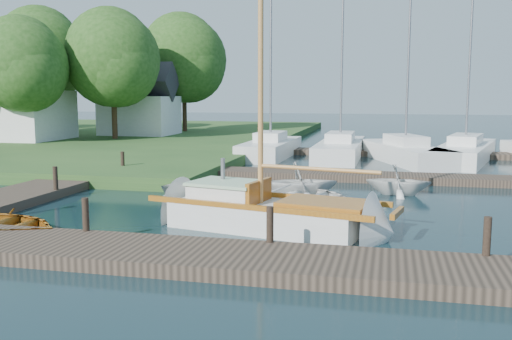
% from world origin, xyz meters
% --- Properties ---
extents(ground, '(160.00, 160.00, 0.00)m').
position_xyz_m(ground, '(0.00, 0.00, 0.00)').
color(ground, black).
rests_on(ground, ground).
extents(near_dock, '(18.00, 2.20, 0.30)m').
position_xyz_m(near_dock, '(0.00, -6.00, 0.15)').
color(near_dock, '#2D251D').
rests_on(near_dock, ground).
extents(left_dock, '(2.20, 18.00, 0.30)m').
position_xyz_m(left_dock, '(-8.00, 2.00, 0.15)').
color(left_dock, '#2D251D').
rests_on(left_dock, ground).
extents(far_dock, '(14.00, 1.60, 0.30)m').
position_xyz_m(far_dock, '(2.00, 6.50, 0.15)').
color(far_dock, '#2D251D').
rests_on(far_dock, ground).
extents(pontoon, '(30.00, 1.60, 0.30)m').
position_xyz_m(pontoon, '(10.00, 16.00, 0.15)').
color(pontoon, '#2D251D').
rests_on(pontoon, ground).
extents(mooring_post_1, '(0.16, 0.16, 0.80)m').
position_xyz_m(mooring_post_1, '(-3.00, -5.00, 0.70)').
color(mooring_post_1, black).
rests_on(mooring_post_1, near_dock).
extents(mooring_post_2, '(0.16, 0.16, 0.80)m').
position_xyz_m(mooring_post_2, '(1.50, -5.00, 0.70)').
color(mooring_post_2, black).
rests_on(mooring_post_2, near_dock).
extents(mooring_post_3, '(0.16, 0.16, 0.80)m').
position_xyz_m(mooring_post_3, '(6.00, -5.00, 0.70)').
color(mooring_post_3, black).
rests_on(mooring_post_3, near_dock).
extents(mooring_post_4, '(0.16, 0.16, 0.80)m').
position_xyz_m(mooring_post_4, '(-7.00, 0.00, 0.70)').
color(mooring_post_4, black).
rests_on(mooring_post_4, left_dock).
extents(mooring_post_5, '(0.16, 0.16, 0.80)m').
position_xyz_m(mooring_post_5, '(-7.00, 5.00, 0.70)').
color(mooring_post_5, black).
rests_on(mooring_post_5, left_dock).
extents(sailboat, '(7.40, 3.44, 9.83)m').
position_xyz_m(sailboat, '(1.08, -2.61, 0.34)').
color(sailboat, white).
rests_on(sailboat, ground).
extents(dinghy, '(3.93, 3.15, 0.73)m').
position_xyz_m(dinghy, '(-5.61, -4.70, 0.36)').
color(dinghy, brown).
rests_on(dinghy, ground).
extents(tender_a, '(3.76, 3.05, 0.69)m').
position_xyz_m(tender_a, '(-2.05, 1.48, 0.34)').
color(tender_a, white).
rests_on(tender_a, ground).
extents(tender_b, '(3.18, 2.97, 1.36)m').
position_xyz_m(tender_b, '(1.08, 1.85, 0.68)').
color(tender_b, white).
rests_on(tender_b, ground).
extents(tender_c, '(4.72, 4.24, 0.80)m').
position_xyz_m(tender_c, '(1.16, 1.04, 0.40)').
color(tender_c, white).
rests_on(tender_c, ground).
extents(tender_d, '(2.33, 2.04, 1.18)m').
position_xyz_m(tender_d, '(4.35, 3.46, 0.59)').
color(tender_d, white).
rests_on(tender_d, ground).
extents(marina_boat_0, '(2.34, 7.45, 11.21)m').
position_xyz_m(marina_boat_0, '(-2.49, 14.06, 0.58)').
color(marina_boat_0, white).
rests_on(marina_boat_0, ground).
extents(marina_boat_1, '(2.24, 8.61, 10.87)m').
position_xyz_m(marina_boat_1, '(1.35, 14.50, 0.57)').
color(marina_boat_1, white).
rests_on(marina_boat_1, ground).
extents(marina_boat_2, '(5.01, 8.27, 12.11)m').
position_xyz_m(marina_boat_2, '(4.80, 13.21, 0.58)').
color(marina_boat_2, white).
rests_on(marina_boat_2, ground).
extents(marina_boat_3, '(4.37, 9.24, 12.83)m').
position_xyz_m(marina_boat_3, '(7.86, 14.31, 0.58)').
color(marina_boat_3, white).
rests_on(marina_boat_3, ground).
extents(house_a, '(6.30, 5.00, 6.29)m').
position_xyz_m(house_a, '(-20.00, 16.00, 2.96)').
color(house_a, silver).
rests_on(house_a, shore).
extents(house_c, '(5.25, 4.00, 5.28)m').
position_xyz_m(house_c, '(-14.00, 22.00, 2.58)').
color(house_c, silver).
rests_on(house_c, shore).
extents(tree_2, '(5.83, 5.75, 7.82)m').
position_xyz_m(tree_2, '(-18.00, 14.05, 5.25)').
color(tree_2, '#332114').
rests_on(tree_2, shore).
extents(tree_3, '(6.41, 6.38, 8.74)m').
position_xyz_m(tree_3, '(-14.00, 18.05, 5.81)').
color(tree_3, '#332114').
rests_on(tree_3, shore).
extents(tree_4, '(7.01, 7.01, 9.66)m').
position_xyz_m(tree_4, '(-22.00, 22.05, 6.37)').
color(tree_4, '#332114').
rests_on(tree_4, shore).
extents(tree_7, '(6.83, 6.83, 9.38)m').
position_xyz_m(tree_7, '(-12.00, 26.05, 6.20)').
color(tree_7, '#332114').
rests_on(tree_7, shore).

